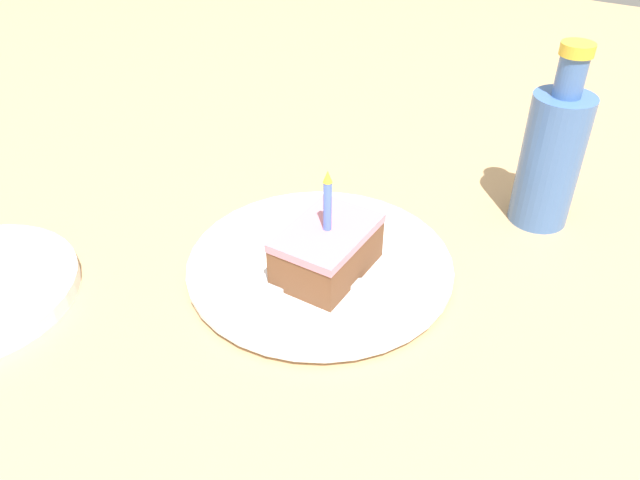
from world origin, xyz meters
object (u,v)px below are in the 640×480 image
at_px(fork, 299,286).
at_px(bottle, 552,155).
at_px(cake_slice, 326,246).
at_px(plate, 320,264).

bearing_deg(fork, bottle, 59.29).
bearing_deg(bottle, fork, -120.71).
xyz_separation_m(cake_slice, fork, (-0.01, -0.04, -0.02)).
height_order(cake_slice, fork, cake_slice).
xyz_separation_m(plate, cake_slice, (0.01, -0.01, 0.03)).
distance_m(plate, bottle, 0.28).
xyz_separation_m(fork, bottle, (0.15, 0.26, 0.07)).
height_order(fork, bottle, bottle).
bearing_deg(cake_slice, bottle, 55.59).
xyz_separation_m(cake_slice, bottle, (0.15, 0.22, 0.04)).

